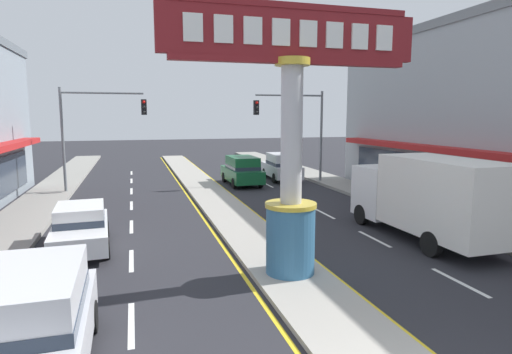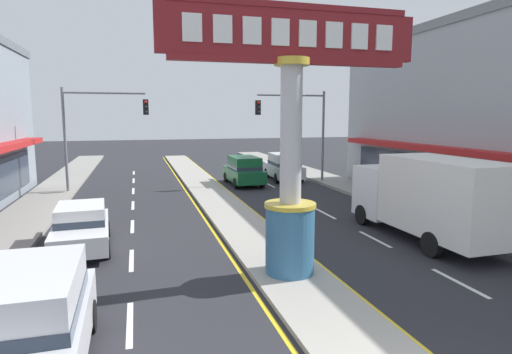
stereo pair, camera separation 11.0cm
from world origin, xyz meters
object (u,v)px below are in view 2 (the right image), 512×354
Objects in this scene: traffic_light_left_side at (96,121)px; sedan_mid_left_lane at (81,226)px; suv_near_right_lane at (244,170)px; district_sign at (291,149)px; traffic_light_right_side at (299,121)px; box_truck_far_right_lane at (428,196)px; suv_far_left_oncoming at (29,323)px; suv_near_left_lane at (284,166)px.

sedan_mid_left_lane is (0.28, -11.48, -3.46)m from traffic_light_left_side.
traffic_light_left_side reaches higher than suv_near_right_lane.
traffic_light_right_side is (6.32, 15.67, 0.57)m from district_sign.
traffic_light_left_side is (-6.32, 15.92, 0.57)m from district_sign.
suv_near_right_lane is 0.67× the size of box_truck_far_right_lane.
district_sign is 1.06× the size of box_truck_far_right_lane.
suv_far_left_oncoming is (-12.10, -5.22, -0.71)m from box_truck_far_right_lane.
traffic_light_right_side reaches higher than sedan_mid_left_lane.
traffic_light_right_side is at bearing 88.93° from box_truck_far_right_lane.
traffic_light_left_side is 19.39m from suv_far_left_oncoming.
traffic_light_left_side is 1.00× the size of traffic_light_right_side.
suv_near_right_lane is at bearing 65.93° from suv_far_left_oncoming.
box_truck_far_right_lane is 1.48× the size of suv_near_left_lane.
traffic_light_left_side reaches higher than sedan_mid_left_lane.
traffic_light_left_side is at bearing 131.73° from box_truck_far_right_lane.
district_sign is 1.59× the size of suv_far_left_oncoming.
suv_near_right_lane is 1.05× the size of sedan_mid_left_lane.
suv_far_left_oncoming is at bearing -89.98° from sedan_mid_left_lane.
district_sign is at bearing -36.35° from sedan_mid_left_lane.
suv_near_right_lane reaches higher than sedan_mid_left_lane.
suv_near_right_lane is at bearing 80.56° from district_sign.
traffic_light_right_side is 13.88m from box_truck_far_right_lane.
district_sign is at bearing -108.67° from suv_near_left_lane.
district_sign is at bearing -161.49° from box_truck_far_right_lane.
box_truck_far_right_lane is at bearing -77.00° from suv_near_right_lane.
district_sign reaches higher than suv_near_right_lane.
sedan_mid_left_lane is (-6.04, 4.44, -2.89)m from district_sign.
suv_far_left_oncoming is (-12.36, -18.86, -3.26)m from traffic_light_right_side.
suv_near_left_lane is at bearing 71.33° from district_sign.
sedan_mid_left_lane is at bearing 143.65° from district_sign.
traffic_light_right_side is at bearing 42.24° from sedan_mid_left_lane.
traffic_light_right_side is at bearing -82.43° from suv_near_left_lane.
suv_near_right_lane is (9.06, 0.53, -3.26)m from traffic_light_left_side.
traffic_light_right_side is 1.34× the size of suv_far_left_oncoming.
district_sign is 1.19× the size of traffic_light_left_side.
traffic_light_right_side reaches higher than suv_far_left_oncoming.
suv_near_right_lane is at bearing 103.00° from box_truck_far_right_lane.
suv_near_left_lane is 1.07× the size of sedan_mid_left_lane.
box_truck_far_right_lane reaches higher than sedan_mid_left_lane.
suv_near_right_lane is 14.81m from box_truck_far_right_lane.
suv_far_left_oncoming is (0.28, -19.11, -3.26)m from traffic_light_left_side.
sedan_mid_left_lane is at bearing 168.73° from box_truck_far_right_lane.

